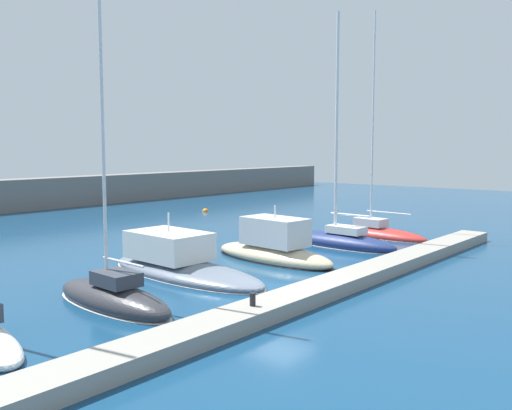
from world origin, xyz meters
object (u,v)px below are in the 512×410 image
object	(u,v)px
motorboat_slate_fourth	(180,264)
sailboat_red_seventh	(374,233)
sailboat_charcoal_third	(113,296)
dock_bollard	(253,299)
motorboat_sand_fifth	(273,248)
sailboat_navy_sixth	(340,239)
mooring_buoy_orange	(205,212)

from	to	relation	value
motorboat_slate_fourth	sailboat_red_seventh	world-z (taller)	sailboat_red_seventh
sailboat_charcoal_third	dock_bollard	xyz separation A→B (m)	(1.87, -5.10, 0.39)
motorboat_sand_fifth	dock_bollard	xyz separation A→B (m)	(-8.54, -5.79, 0.14)
motorboat_slate_fourth	motorboat_sand_fifth	size ratio (longest dim) A/B	1.24
dock_bollard	motorboat_slate_fourth	bearing A→B (deg)	65.30
motorboat_slate_fourth	sailboat_navy_sixth	world-z (taller)	sailboat_navy_sixth
mooring_buoy_orange	sailboat_red_seventh	bearing A→B (deg)	-99.37
sailboat_charcoal_third	dock_bollard	world-z (taller)	sailboat_charcoal_third
motorboat_slate_fourth	dock_bollard	xyz separation A→B (m)	(-3.25, -7.06, 0.27)
sailboat_charcoal_third	dock_bollard	size ratio (longest dim) A/B	32.37
sailboat_charcoal_third	mooring_buoy_orange	xyz separation A→B (m)	(23.71, 18.74, -0.37)
sailboat_charcoal_third	motorboat_sand_fifth	world-z (taller)	sailboat_charcoal_third
sailboat_navy_sixth	sailboat_red_seventh	world-z (taller)	sailboat_red_seventh
sailboat_navy_sixth	mooring_buoy_orange	size ratio (longest dim) A/B	23.45
sailboat_navy_sixth	sailboat_red_seventh	size ratio (longest dim) A/B	0.93
mooring_buoy_orange	dock_bollard	xyz separation A→B (m)	(-21.84, -23.84, 0.76)
sailboat_red_seventh	mooring_buoy_orange	size ratio (longest dim) A/B	25.17
sailboat_navy_sixth	mooring_buoy_orange	world-z (taller)	sailboat_navy_sixth
motorboat_sand_fifth	motorboat_slate_fourth	bearing A→B (deg)	81.47
sailboat_charcoal_third	sailboat_red_seventh	xyz separation A→B (m)	(20.68, 0.37, -0.13)
motorboat_slate_fourth	sailboat_red_seventh	xyz separation A→B (m)	(15.56, -1.59, -0.24)
sailboat_charcoal_third	motorboat_sand_fifth	xyz separation A→B (m)	(10.41, 0.69, 0.25)
sailboat_charcoal_third	sailboat_red_seventh	world-z (taller)	sailboat_red_seventh
motorboat_slate_fourth	dock_bollard	bearing A→B (deg)	158.26
motorboat_slate_fourth	mooring_buoy_orange	xyz separation A→B (m)	(18.59, 16.78, -0.48)
motorboat_sand_fifth	dock_bollard	distance (m)	10.31
motorboat_sand_fifth	sailboat_navy_sixth	world-z (taller)	sailboat_navy_sixth
motorboat_slate_fourth	sailboat_navy_sixth	distance (m)	11.09
sailboat_charcoal_third	mooring_buoy_orange	size ratio (longest dim) A/B	24.39
motorboat_slate_fourth	sailboat_navy_sixth	size ratio (longest dim) A/B	0.71
motorboat_sand_fifth	mooring_buoy_orange	xyz separation A→B (m)	(13.30, 18.05, -0.62)
mooring_buoy_orange	motorboat_slate_fourth	bearing A→B (deg)	-137.93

